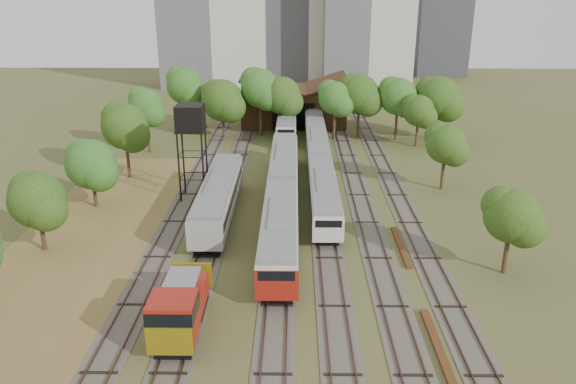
{
  "coord_description": "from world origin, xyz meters",
  "views": [
    {
      "loc": [
        -0.82,
        -30.42,
        20.97
      ],
      "look_at": [
        -1.44,
        19.21,
        2.5
      ],
      "focal_mm": 35.0,
      "sensor_mm": 36.0,
      "label": 1
    }
  ],
  "objects_px": {
    "railcar_green_set": "(317,146)",
    "shunter_locomotive": "(180,310)",
    "railcar_red_set": "(282,195)",
    "water_tower": "(190,120)"
  },
  "relations": [
    {
      "from": "railcar_green_set",
      "to": "water_tower",
      "type": "xyz_separation_m",
      "value": [
        -13.21,
        -13.8,
        6.5
      ]
    },
    {
      "from": "shunter_locomotive",
      "to": "water_tower",
      "type": "distance_m",
      "value": 25.35
    },
    {
      "from": "railcar_green_set",
      "to": "railcar_red_set",
      "type": "bearing_deg",
      "value": -102.46
    },
    {
      "from": "railcar_green_set",
      "to": "water_tower",
      "type": "distance_m",
      "value": 20.18
    },
    {
      "from": "railcar_green_set",
      "to": "water_tower",
      "type": "bearing_deg",
      "value": -133.74
    },
    {
      "from": "railcar_red_set",
      "to": "water_tower",
      "type": "height_order",
      "value": "water_tower"
    },
    {
      "from": "railcar_red_set",
      "to": "water_tower",
      "type": "bearing_deg",
      "value": 155.0
    },
    {
      "from": "shunter_locomotive",
      "to": "railcar_green_set",
      "type": "bearing_deg",
      "value": 75.29
    },
    {
      "from": "railcar_green_set",
      "to": "shunter_locomotive",
      "type": "height_order",
      "value": "shunter_locomotive"
    },
    {
      "from": "railcar_red_set",
      "to": "railcar_green_set",
      "type": "xyz_separation_m",
      "value": [
        4.0,
        18.1,
        -0.21
      ]
    }
  ]
}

